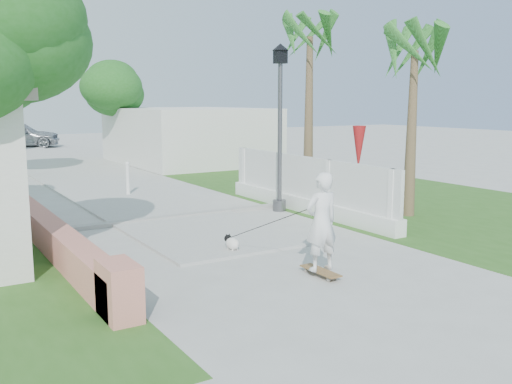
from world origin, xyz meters
TOP-DOWN VIEW (x-y plane):
  - ground at (0.00, 0.00)m, footprint 90.00×90.00m
  - path_strip at (0.00, 20.00)m, footprint 3.20×36.00m
  - curb at (0.00, 6.00)m, footprint 6.50×0.25m
  - grass_right at (7.00, 8.00)m, footprint 8.00×20.00m
  - pink_wall at (-3.30, 3.55)m, footprint 0.45×8.20m
  - lattice_fence at (3.40, 5.00)m, footprint 0.35×7.00m
  - building_right at (6.00, 18.00)m, footprint 6.00×8.00m
  - street_lamp at (2.90, 5.50)m, footprint 0.44×0.44m
  - bollard at (0.20, 10.00)m, footprint 0.14×0.14m
  - patio_umbrella at (4.80, 4.50)m, footprint 0.36×0.36m
  - tree_path_right at (3.22, 19.98)m, footprint 3.00×3.00m
  - palm_far at (4.60, 6.50)m, footprint 1.80×1.80m
  - palm_near at (5.40, 3.20)m, footprint 1.80×1.80m
  - skateboarder at (0.02, 0.97)m, footprint 0.85×2.76m
  - dog at (-0.29, 2.45)m, footprint 0.24×0.51m
  - parked_car at (0.44, 31.46)m, footprint 5.30×3.40m

SIDE VIEW (x-z plane):
  - ground at x=0.00m, z-range 0.00..0.00m
  - grass_right at x=7.00m, z-range 0.00..0.01m
  - path_strip at x=0.00m, z-range 0.00..0.06m
  - curb at x=0.00m, z-range 0.00..0.10m
  - dog at x=-0.29m, z-range 0.01..0.36m
  - pink_wall at x=-3.30m, z-range -0.09..0.71m
  - lattice_fence at x=3.40m, z-range -0.21..1.29m
  - bollard at x=0.20m, z-range 0.04..1.13m
  - skateboarder at x=0.02m, z-range -0.09..1.71m
  - parked_car at x=0.44m, z-range 0.00..1.68m
  - building_right at x=6.00m, z-range 0.00..2.60m
  - patio_umbrella at x=4.80m, z-range 0.54..2.84m
  - street_lamp at x=2.90m, z-range 0.21..4.65m
  - tree_path_right at x=3.22m, z-range 1.10..5.89m
  - palm_near at x=5.40m, z-range 1.60..6.30m
  - palm_far at x=4.60m, z-range 1.83..7.13m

